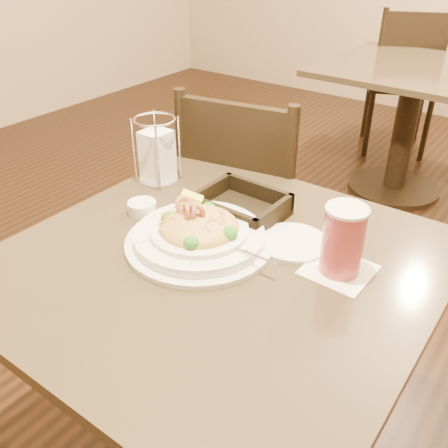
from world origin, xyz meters
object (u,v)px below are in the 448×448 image
Objects in this scene: drink_glass at (343,241)px; dining_chair_far at (403,78)px; main_table at (219,334)px; butter_ramekin at (142,207)px; napkin_caddy at (157,154)px; pasta_bowl at (199,233)px; background_table at (408,109)px; dining_chair_near at (249,209)px; bread_basket at (241,208)px; side_plate at (293,243)px.

dining_chair_far is at bearing 105.25° from drink_glass.
dining_chair_far reaches higher than main_table.
drink_glass is 0.52m from butter_ramekin.
napkin_caddy is (-0.37, 0.21, 0.31)m from main_table.
napkin_caddy reaches higher than pasta_bowl.
butter_ramekin is (-0.07, -1.94, 0.24)m from background_table.
background_table is 12.68× the size of butter_ramekin.
dining_chair_near is 12.86× the size of butter_ramekin.
dining_chair_far is 5.00× the size of napkin_caddy.
pasta_bowl reaches higher than bread_basket.
side_plate is (0.17, 0.13, -0.03)m from pasta_bowl.
pasta_bowl is at bearing -7.46° from butter_ramekin.
dining_chair_far is (-0.23, 0.57, 0.01)m from background_table.
dining_chair_near reaches higher than butter_ramekin.
napkin_caddy is (0.06, -2.34, 0.30)m from dining_chair_far.
dining_chair_far is 2.52m from butter_ramekin.
side_plate is at bearing -80.49° from background_table.
background_table is 1.94m from drink_glass.
napkin_caddy is (-0.30, 0.19, 0.05)m from pasta_bowl.
dining_chair_far reaches higher than bread_basket.
dining_chair_far is at bearing -95.99° from dining_chair_near.
pasta_bowl is 2.32× the size of side_plate.
butter_ramekin reaches higher than side_plate.
main_table and background_table have the same top height.
pasta_bowl reaches higher than background_table.
napkin_caddy is (-0.61, 0.10, 0.00)m from drink_glass.
dining_chair_near is 6.04× the size of drink_glass.
pasta_bowl is at bearing -143.89° from side_plate.
dining_chair_far is 2.48m from side_plate.
dining_chair_near is 5.67× the size of side_plate.
butter_ramekin is (-0.38, -0.10, 0.01)m from side_plate.
main_table is 0.97× the size of dining_chair_far.
napkin_caddy is 0.20m from butter_ramekin.
background_table is 0.61m from dining_chair_far.
dining_chair_far is 2.36m from napkin_caddy.
pasta_bowl reaches higher than main_table.
bread_basket is 2.93× the size of butter_ramekin.
dining_chair_near and dining_chair_far have the same top height.
dining_chair_far is 6.04× the size of drink_glass.
background_table is (-0.20, 1.99, 0.00)m from main_table.
drink_glass reaches higher than bread_basket.
drink_glass is 0.73× the size of bread_basket.
napkin_caddy is at bearing -95.49° from background_table.
dining_chair_far is (-0.43, 2.55, 0.01)m from main_table.
dining_chair_near reaches higher than drink_glass.
main_table is 2.00m from background_table.
dining_chair_near is at bearing 111.82° from pasta_bowl.
pasta_bowl is at bearing -32.49° from napkin_caddy.
napkin_caddy is 2.57× the size of butter_ramekin.
butter_ramekin is (0.15, -2.51, 0.24)m from dining_chair_far.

